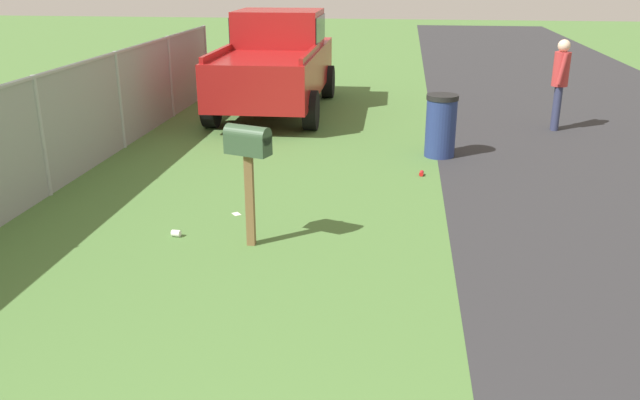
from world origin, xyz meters
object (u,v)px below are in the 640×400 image
mailbox (248,150)px  pedestrian (560,78)px  pickup_truck (276,59)px  trash_bin (441,126)px

mailbox → pedestrian: 7.67m
pickup_truck → pedestrian: pickup_truck is taller
mailbox → trash_bin: 4.63m
mailbox → pickup_truck: (7.39, 1.11, -0.00)m
mailbox → pedestrian: size_ratio=0.81×
trash_bin → pickup_truck: bearing=44.9°
pickup_truck → pedestrian: bearing=-103.1°
mailbox → trash_bin: size_ratio=1.34×
mailbox → pedestrian: pedestrian is taller
mailbox → pedestrian: bearing=-17.1°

